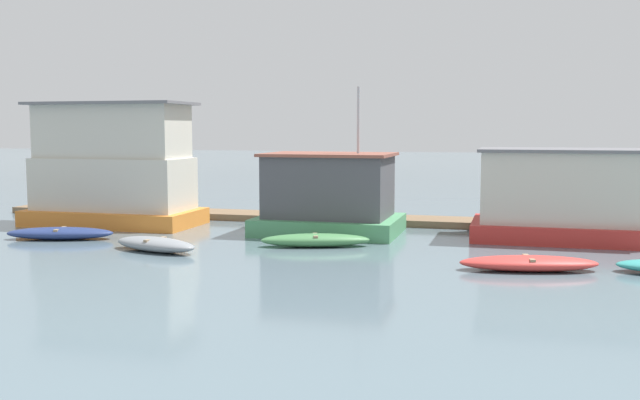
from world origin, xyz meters
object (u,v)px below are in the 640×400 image
object	(u,v)px
dinghy_grey	(155,244)
dinghy_red	(529,263)
dinghy_green	(315,240)
dinghy_navy	(60,233)
houseboat_orange	(113,169)
houseboat_red	(569,197)
houseboat_green	(329,196)

from	to	relation	value
dinghy_grey	dinghy_red	xyz separation A→B (m)	(12.44, -0.08, -0.02)
dinghy_grey	dinghy_green	distance (m)	5.63
dinghy_navy	dinghy_grey	size ratio (longest dim) A/B	1.17
houseboat_orange	dinghy_red	bearing A→B (deg)	-18.23
houseboat_red	dinghy_green	distance (m)	9.91
houseboat_green	dinghy_grey	xyz separation A→B (m)	(-4.74, -5.72, -1.27)
houseboat_green	dinghy_green	bearing A→B (deg)	-83.96
dinghy_navy	dinghy_green	size ratio (longest dim) A/B	1.05
dinghy_green	dinghy_red	world-z (taller)	dinghy_green
houseboat_red	dinghy_red	distance (m)	6.94
dinghy_grey	dinghy_red	distance (m)	12.44
dinghy_grey	dinghy_red	bearing A→B (deg)	-0.36
houseboat_orange	houseboat_red	world-z (taller)	houseboat_orange
houseboat_red	dinghy_green	xyz separation A→B (m)	(-8.90, -4.12, -1.42)
houseboat_green	dinghy_green	size ratio (longest dim) A/B	1.45
houseboat_green	dinghy_grey	world-z (taller)	houseboat_green
houseboat_green	dinghy_navy	xyz separation A→B (m)	(-9.59, -4.26, -1.28)
dinghy_navy	dinghy_green	distance (m)	9.98
houseboat_red	dinghy_grey	distance (m)	15.51
houseboat_green	dinghy_red	xyz separation A→B (m)	(7.70, -5.80, -1.29)
dinghy_grey	dinghy_green	xyz separation A→B (m)	(5.10, 2.40, -0.01)
dinghy_navy	dinghy_red	xyz separation A→B (m)	(17.28, -1.54, -0.01)
dinghy_navy	dinghy_red	world-z (taller)	dinghy_navy
houseboat_green	dinghy_green	world-z (taller)	houseboat_green
dinghy_red	dinghy_green	bearing A→B (deg)	161.33
houseboat_orange	dinghy_navy	xyz separation A→B (m)	(0.21, -4.22, -2.24)
dinghy_grey	houseboat_orange	bearing A→B (deg)	131.62
houseboat_orange	dinghy_navy	world-z (taller)	houseboat_orange
houseboat_red	dinghy_red	bearing A→B (deg)	-103.25
houseboat_green	houseboat_orange	bearing A→B (deg)	-179.76
houseboat_green	houseboat_red	xyz separation A→B (m)	(9.25, 0.80, 0.14)
dinghy_green	dinghy_red	xyz separation A→B (m)	(7.34, -2.48, -0.01)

